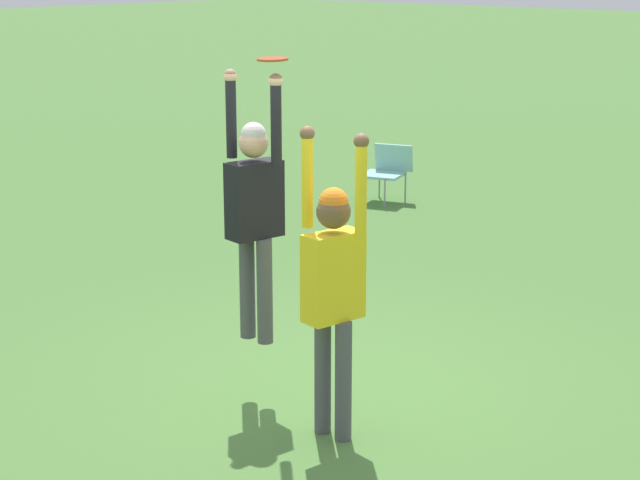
# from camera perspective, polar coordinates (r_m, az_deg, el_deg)

# --- Properties ---
(ground_plane) EXTENTS (120.00, 120.00, 0.00)m
(ground_plane) POSITION_cam_1_polar(r_m,az_deg,el_deg) (8.56, -0.04, -8.04)
(ground_plane) COLOR #4C7A38
(person_jumping) EXTENTS (0.57, 0.45, 2.07)m
(person_jumping) POSITION_cam_1_polar(r_m,az_deg,el_deg) (8.01, -3.51, 2.03)
(person_jumping) COLOR #4C4C51
(person_jumping) RESTS_ON ground_plane
(person_defending) EXTENTS (0.58, 0.46, 2.22)m
(person_defending) POSITION_cam_1_polar(r_m,az_deg,el_deg) (7.39, 0.71, -2.01)
(person_defending) COLOR #4C4C51
(person_defending) RESTS_ON ground_plane
(frisbee) EXTENTS (0.23, 0.23, 0.02)m
(frisbee) POSITION_cam_1_polar(r_m,az_deg,el_deg) (7.65, -2.55, 9.61)
(frisbee) COLOR #E04C23
(camping_chair_2) EXTENTS (0.69, 0.74, 0.80)m
(camping_chair_2) POSITION_cam_1_polar(r_m,az_deg,el_deg) (15.02, 3.58, 3.82)
(camping_chair_2) COLOR gray
(camping_chair_2) RESTS_ON ground_plane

